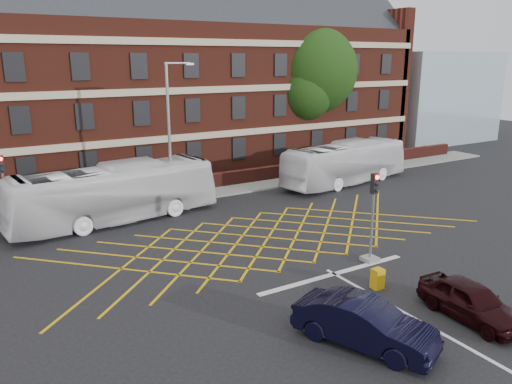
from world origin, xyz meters
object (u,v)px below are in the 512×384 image
bus_left (114,193)px  bus_right (346,163)px  car_maroon (471,301)px  street_lamp (171,161)px  traffic_light_near (372,226)px  traffic_light_far (6,201)px  car_navy (364,323)px  utility_cabinet (378,279)px  deciduous_tree (312,77)px

bus_left → bus_right: 17.72m
car_maroon → street_lamp: street_lamp is taller
traffic_light_near → traffic_light_far: size_ratio=1.00×
car_navy → traffic_light_near: bearing=21.1°
utility_cabinet → deciduous_tree: bearing=58.8°
bus_left → car_maroon: size_ratio=2.96×
traffic_light_near → car_maroon: bearing=-96.3°
bus_right → street_lamp: street_lamp is taller
car_navy → street_lamp: (0.39, 17.80, 2.36)m
traffic_light_near → utility_cabinet: 3.23m
traffic_light_near → street_lamp: bearing=111.1°
deciduous_tree → utility_cabinet: deciduous_tree is taller
traffic_light_far → utility_cabinet: bearing=-51.9°
utility_cabinet → traffic_light_near: bearing=52.2°
bus_left → street_lamp: 4.05m
traffic_light_near → traffic_light_far: same height
traffic_light_near → utility_cabinet: bearing=-127.8°
utility_cabinet → car_navy: bearing=-140.1°
car_maroon → traffic_light_far: traffic_light_far is taller
traffic_light_far → utility_cabinet: traffic_light_far is taller
deciduous_tree → traffic_light_far: size_ratio=2.87×
deciduous_tree → traffic_light_near: bearing=-120.4°
bus_right → deciduous_tree: deciduous_tree is taller
deciduous_tree → car_maroon: bearing=-115.7°
bus_right → traffic_light_far: 23.33m
bus_left → utility_cabinet: size_ratio=14.14×
bus_right → street_lamp: bearing=80.2°
deciduous_tree → traffic_light_near: size_ratio=2.87×
deciduous_tree → street_lamp: 19.55m
car_maroon → deciduous_tree: 30.56m
bus_right → deciduous_tree: size_ratio=0.94×
car_navy → utility_cabinet: car_navy is taller
bus_right → traffic_light_far: traffic_light_far is taller
car_navy → traffic_light_far: size_ratio=1.12×
car_navy → street_lamp: bearing=65.1°
traffic_light_far → street_lamp: (9.35, -0.93, 1.38)m
bus_right → car_maroon: 20.69m
utility_cabinet → traffic_light_far: bearing=128.1°
bus_left → traffic_light_far: 5.74m
bus_right → utility_cabinet: bus_right is taller
bus_right → traffic_light_far: (-23.30, 1.21, 0.16)m
bus_right → street_lamp: (-13.95, 0.28, 1.55)m
deciduous_tree → bus_right: bearing=-110.2°
bus_left → car_navy: 17.78m
car_maroon → bus_left: bearing=116.7°
deciduous_tree → traffic_light_far: (-26.46, -7.36, -5.94)m
car_maroon → deciduous_tree: bearing=67.3°
bus_left → utility_cabinet: bearing=-161.1°
car_navy → traffic_light_far: (-8.97, 18.73, 0.97)m
traffic_light_near → utility_cabinet: traffic_light_near is taller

